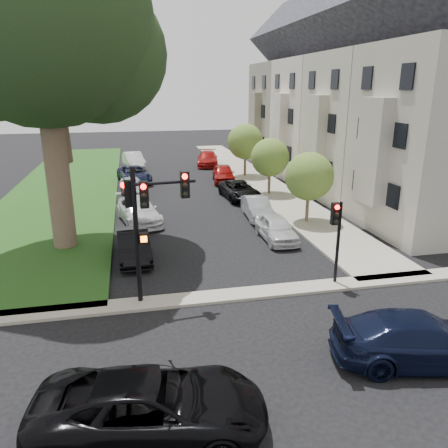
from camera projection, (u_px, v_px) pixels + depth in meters
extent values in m
plane|color=black|center=(254.00, 322.00, 15.07)|extent=(140.00, 140.00, 0.00)
cube|color=#234513|center=(67.00, 186.00, 35.62)|extent=(8.00, 44.00, 0.12)
cube|color=gray|center=(253.00, 177.00, 38.79)|extent=(3.50, 44.00, 0.12)
cube|color=gray|center=(240.00, 294.00, 16.91)|extent=(60.00, 1.00, 0.12)
cube|color=gray|center=(438.00, 140.00, 23.54)|extent=(7.00, 7.40, 10.00)
cube|color=gray|center=(373.00, 152.00, 22.92)|extent=(0.70, 2.20, 5.50)
cube|color=black|center=(380.00, 132.00, 22.68)|extent=(0.08, 3.60, 6.00)
cube|color=#ADA690|center=(367.00, 128.00, 30.54)|extent=(7.00, 7.40, 10.00)
cube|color=black|center=(378.00, 11.00, 28.30)|extent=(7.00, 7.55, 7.00)
cube|color=#ADA690|center=(315.00, 137.00, 29.91)|extent=(0.70, 2.20, 5.50)
cube|color=black|center=(320.00, 122.00, 29.67)|extent=(0.08, 3.60, 6.00)
cube|color=#C2B0A5|center=(322.00, 120.00, 37.53)|extent=(7.00, 7.40, 10.00)
cube|color=black|center=(328.00, 26.00, 35.29)|extent=(7.00, 7.55, 7.00)
cube|color=#C2B0A5|center=(279.00, 127.00, 36.91)|extent=(0.70, 2.20, 5.50)
cube|color=black|center=(283.00, 115.00, 36.67)|extent=(0.08, 3.60, 6.00)
cube|color=#7C7559|center=(291.00, 115.00, 44.53)|extent=(7.00, 7.40, 10.00)
cube|color=black|center=(295.00, 36.00, 42.28)|extent=(7.00, 7.55, 7.00)
cube|color=#7C7559|center=(255.00, 121.00, 43.90)|extent=(0.70, 2.20, 5.50)
cube|color=black|center=(258.00, 111.00, 43.66)|extent=(0.08, 3.60, 6.00)
cylinder|color=#4F3A2C|center=(57.00, 166.00, 20.83)|extent=(1.13, 1.13, 8.23)
sphere|color=#243D1E|center=(39.00, 13.00, 18.83)|extent=(9.88, 9.88, 9.88)
sphere|color=#243D1E|center=(98.00, 53.00, 20.70)|extent=(6.59, 6.59, 6.59)
cylinder|color=#4F3A2C|center=(307.00, 207.00, 25.73)|extent=(0.20, 0.20, 2.01)
sphere|color=#4F7829|center=(309.00, 176.00, 25.18)|extent=(2.81, 2.81, 2.81)
cylinder|color=#4F3A2C|center=(269.00, 182.00, 32.55)|extent=(0.20, 0.20, 2.01)
sphere|color=#4F7829|center=(270.00, 157.00, 32.01)|extent=(2.81, 2.81, 2.81)
cylinder|color=#4F3A2C|center=(245.00, 164.00, 39.13)|extent=(0.22, 0.22, 2.24)
sphere|color=#4F7829|center=(245.00, 142.00, 38.53)|extent=(3.14, 3.14, 3.14)
cylinder|color=black|center=(137.00, 238.00, 15.58)|extent=(0.19, 0.19, 5.15)
cylinder|color=black|center=(165.00, 183.00, 15.21)|extent=(2.18, 0.31, 0.12)
cube|color=black|center=(144.00, 195.00, 15.18)|extent=(0.32, 0.28, 0.94)
cube|color=black|center=(185.00, 185.00, 15.38)|extent=(0.32, 0.28, 0.94)
cube|color=black|center=(128.00, 194.00, 15.30)|extent=(0.28, 0.32, 0.94)
sphere|color=#FF0C05|center=(144.00, 187.00, 14.94)|extent=(0.20, 0.20, 0.20)
sphere|color=black|center=(145.00, 205.00, 15.13)|extent=(0.20, 0.20, 0.20)
cube|color=black|center=(144.00, 238.00, 15.63)|extent=(0.37, 0.28, 0.38)
cube|color=#FF5905|center=(144.00, 239.00, 15.50)|extent=(0.22, 0.03, 0.22)
cylinder|color=black|center=(338.00, 244.00, 17.41)|extent=(0.14, 0.14, 3.49)
cube|color=black|center=(335.00, 214.00, 16.98)|extent=(0.29, 0.25, 0.87)
sphere|color=#FF0C05|center=(337.00, 207.00, 16.76)|extent=(0.18, 0.18, 0.18)
imported|color=black|center=(151.00, 406.00, 9.99)|extent=(5.68, 3.21, 1.50)
imported|color=black|center=(421.00, 339.00, 12.65)|extent=(5.46, 3.09, 1.49)
imported|color=silver|center=(276.00, 228.00, 22.93)|extent=(1.55, 3.84, 1.31)
imported|color=#999BA0|center=(257.00, 208.00, 26.82)|extent=(1.61, 3.99, 1.29)
imported|color=black|center=(240.00, 190.00, 31.39)|extent=(2.43, 4.76, 1.29)
imported|color=maroon|center=(223.00, 173.00, 36.97)|extent=(2.33, 4.55, 1.48)
imported|color=maroon|center=(208.00, 159.00, 44.71)|extent=(2.90, 5.28, 1.45)
imported|color=black|center=(133.00, 245.00, 20.35)|extent=(1.65, 4.19, 1.36)
imported|color=silver|center=(138.00, 211.00, 25.91)|extent=(2.98, 5.26, 1.44)
imported|color=#999BA0|center=(133.00, 186.00, 32.92)|extent=(2.24, 3.99, 1.28)
imported|color=black|center=(134.00, 175.00, 36.79)|extent=(3.10, 5.28, 1.38)
imported|color=silver|center=(134.00, 160.00, 43.50)|extent=(2.37, 4.87, 1.54)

